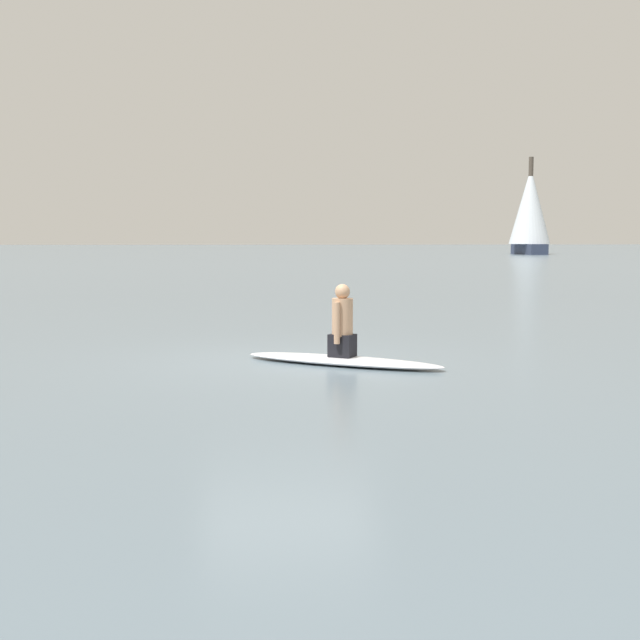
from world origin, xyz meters
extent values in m
plane|color=slate|center=(0.00, 0.00, 0.00)|extent=(400.00, 400.00, 0.00)
ellipsoid|color=white|center=(0.32, 0.74, 0.06)|extent=(2.16, 2.86, 0.11)
cube|color=black|center=(0.32, 0.74, 0.27)|extent=(0.41, 0.43, 0.31)
cylinder|color=tan|center=(0.32, 0.74, 0.67)|extent=(0.41, 0.41, 0.52)
sphere|color=tan|center=(0.32, 0.74, 1.03)|extent=(0.21, 0.21, 0.21)
cylinder|color=tan|center=(0.17, 0.84, 0.60)|extent=(0.12, 0.12, 0.58)
cylinder|color=tan|center=(0.47, 0.65, 0.60)|extent=(0.12, 0.12, 0.58)
cube|color=#2D3851|center=(-73.93, 31.34, 0.55)|extent=(6.17, 1.87, 1.11)
cylinder|color=#4C4238|center=(-73.93, 31.34, 5.68)|extent=(0.49, 0.49, 9.14)
cone|color=white|center=(-73.93, 31.34, 5.13)|extent=(4.33, 4.33, 8.05)
camera|label=1|loc=(11.76, -0.88, 1.78)|focal=46.66mm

